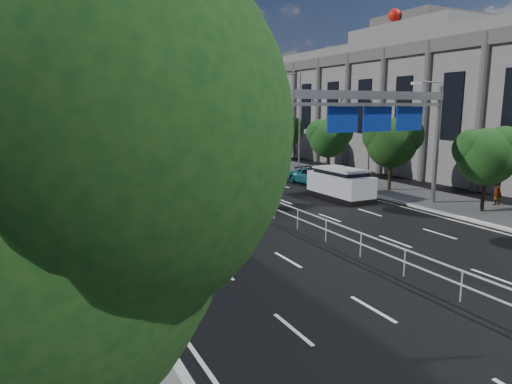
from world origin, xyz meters
TOP-DOWN VIEW (x-y plane):
  - ground at (0.00, 0.00)m, footprint 160.00×160.00m
  - kerb_near at (-9.00, 0.00)m, footprint 0.25×140.00m
  - median_fence at (0.00, 22.50)m, footprint 0.05×85.00m
  - toilet_sign at (-10.95, 0.00)m, footprint 1.62×0.18m
  - overhead_gantry at (6.74, 10.05)m, footprint 10.24×0.38m
  - streetlight_far at (10.50, 26.00)m, footprint 2.78×2.40m
  - civic_hall at (23.72, 22.00)m, footprint 14.40×36.00m
  - near_tree_back at (-11.94, 17.97)m, footprint 4.84×4.51m
  - far_tree_c at (11.24, 6.98)m, footprint 3.52×3.28m
  - far_tree_d at (11.25, 14.48)m, footprint 3.85×3.59m
  - far_tree_e at (11.25, 21.98)m, footprint 3.63×3.38m
  - far_tree_f at (11.24, 29.48)m, footprint 3.52×3.28m
  - far_tree_g at (11.25, 36.98)m, footprint 3.96×3.69m
  - far_tree_h at (11.24, 44.48)m, footprint 3.41×3.18m
  - white_minivan at (-6.45, 28.82)m, footprint 2.45×4.99m
  - red_bus at (-7.50, 43.17)m, footprint 2.98×10.83m
  - near_car_silver at (-5.61, 39.14)m, footprint 2.34×4.57m
  - near_car_dark at (-3.12, 53.94)m, footprint 2.00×4.61m
  - silver_minivan at (6.50, 14.00)m, footprint 2.15×4.91m
  - parked_car_teal at (8.17, 19.53)m, footprint 2.52×4.61m
  - parked_car_dark at (8.30, 19.00)m, footprint 2.18×4.58m
  - pedestrian_a at (13.40, 7.69)m, footprint 0.72×0.51m
  - pedestrian_b at (12.56, 24.01)m, footprint 0.93×0.80m

SIDE VIEW (x-z plane):
  - ground at x=0.00m, z-range 0.00..0.00m
  - kerb_near at x=-9.00m, z-range -0.01..0.15m
  - median_fence at x=0.00m, z-range 0.01..1.04m
  - parked_car_teal at x=8.17m, z-range 0.00..1.22m
  - parked_car_dark at x=8.30m, z-range 0.00..1.29m
  - near_car_dark at x=-3.12m, z-range 0.00..1.48m
  - near_car_silver at x=-5.61m, z-range 0.00..1.49m
  - pedestrian_b at x=12.56m, z-range 0.14..1.79m
  - silver_minivan at x=6.50m, z-range -0.02..2.01m
  - white_minivan at x=-6.45m, z-range -0.02..2.09m
  - pedestrian_a at x=13.40m, z-range 0.14..2.02m
  - red_bus at x=-7.50m, z-range 0.07..3.28m
  - toilet_sign at x=-10.95m, z-range 0.77..5.11m
  - far_tree_h at x=11.24m, z-range 0.97..5.88m
  - far_tree_c at x=11.24m, z-range 0.95..5.90m
  - far_tree_f at x=11.24m, z-range 0.98..6.00m
  - far_tree_e at x=11.25m, z-range 0.99..6.12m
  - far_tree_d at x=11.25m, z-range 1.02..6.36m
  - far_tree_g at x=11.25m, z-range 1.03..6.48m
  - near_tree_back at x=-11.94m, z-range 1.27..7.96m
  - streetlight_far at x=10.50m, z-range 0.71..9.71m
  - overhead_gantry at x=6.74m, z-range 1.88..9.33m
  - civic_hall at x=23.72m, z-range -0.91..13.44m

